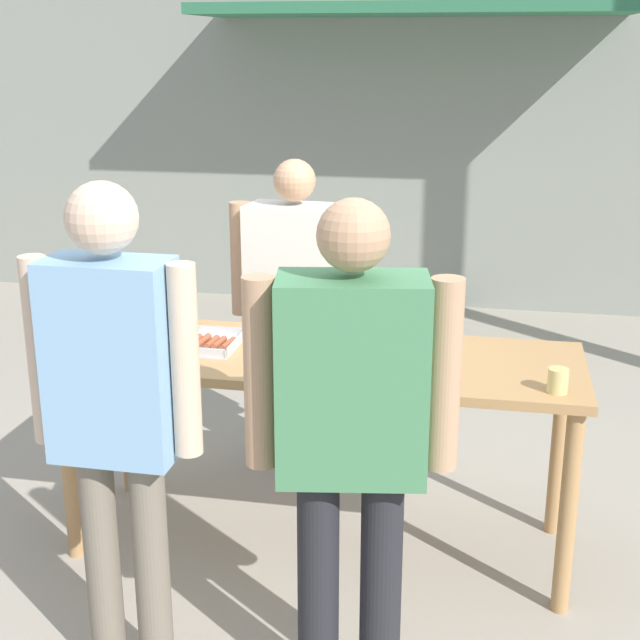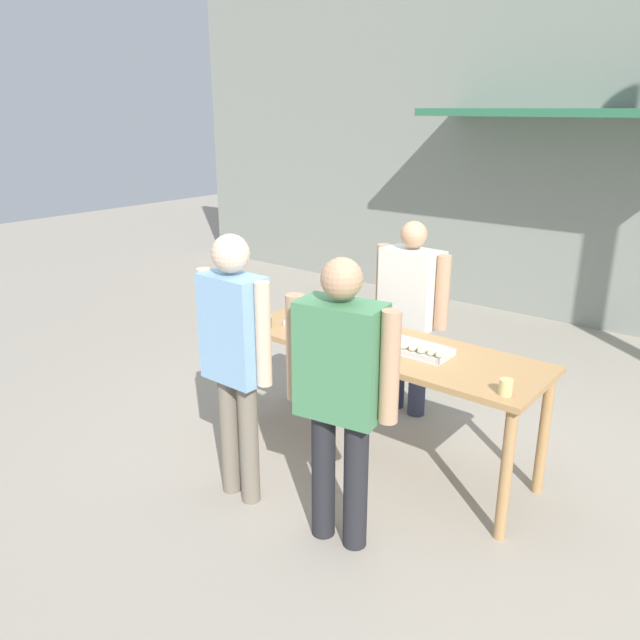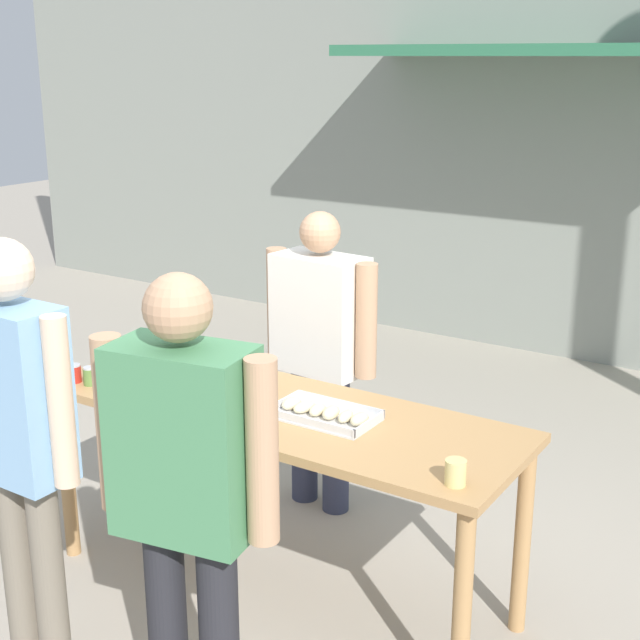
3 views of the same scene
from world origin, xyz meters
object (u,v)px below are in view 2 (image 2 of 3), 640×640
object	(u,v)px
food_tray_buns	(418,349)
person_customer_holding_hotdog	(235,347)
condiment_jar_ketchup	(268,322)
person_server_behind_table	(410,304)
condiment_jar_mustard	(259,320)
person_customer_with_cup	(340,383)
beer_cup	(506,387)
food_tray_sausages	(320,324)

from	to	relation	value
food_tray_buns	person_customer_holding_hotdog	size ratio (longest dim) A/B	0.25
condiment_jar_ketchup	person_server_behind_table	distance (m)	1.20
condiment_jar_mustard	person_customer_with_cup	bearing A→B (deg)	-27.49
food_tray_buns	beer_cup	bearing A→B (deg)	-19.70
food_tray_buns	person_customer_with_cup	size ratio (longest dim) A/B	0.25
person_customer_holding_hotdog	beer_cup	bearing A→B (deg)	-153.40
food_tray_buns	person_customer_holding_hotdog	distance (m)	1.22
condiment_jar_mustard	person_customer_holding_hotdog	distance (m)	0.85
person_server_behind_table	condiment_jar_mustard	bearing A→B (deg)	-117.94
condiment_jar_ketchup	condiment_jar_mustard	bearing A→B (deg)	-172.17
condiment_jar_ketchup	person_customer_holding_hotdog	xyz separation A→B (m)	(0.39, -0.71, 0.11)
food_tray_sausages	person_customer_with_cup	size ratio (longest dim) A/B	0.27
person_customer_with_cup	food_tray_buns	bearing A→B (deg)	-97.05
food_tray_buns	person_customer_holding_hotdog	world-z (taller)	person_customer_holding_hotdog
food_tray_buns	person_server_behind_table	world-z (taller)	person_server_behind_table
condiment_jar_ketchup	beer_cup	size ratio (longest dim) A/B	0.92
condiment_jar_mustard	beer_cup	world-z (taller)	beer_cup
food_tray_buns	person_server_behind_table	distance (m)	0.94
food_tray_buns	beer_cup	world-z (taller)	beer_cup
person_customer_holding_hotdog	person_customer_with_cup	world-z (taller)	person_customer_holding_hotdog
food_tray_sausages	condiment_jar_ketchup	bearing A→B (deg)	-138.52
beer_cup	person_customer_holding_hotdog	distance (m)	1.62
food_tray_buns	person_customer_with_cup	world-z (taller)	person_customer_with_cup
beer_cup	person_customer_with_cup	distance (m)	0.95
person_customer_with_cup	food_tray_sausages	bearing A→B (deg)	-55.71
condiment_jar_mustard	person_server_behind_table	distance (m)	1.25
food_tray_sausages	person_customer_holding_hotdog	xyz separation A→B (m)	(0.10, -0.96, 0.14)
person_customer_with_cup	condiment_jar_mustard	bearing A→B (deg)	-36.98
person_server_behind_table	food_tray_sausages	bearing A→B (deg)	-106.55
food_tray_sausages	food_tray_buns	world-z (taller)	food_tray_buns
food_tray_sausages	food_tray_buns	bearing A→B (deg)	-0.02
condiment_jar_mustard	condiment_jar_ketchup	size ratio (longest dim) A/B	1.00
condiment_jar_mustard	person_customer_with_cup	size ratio (longest dim) A/B	0.05
condiment_jar_ketchup	person_customer_with_cup	distance (m)	1.34
beer_cup	person_customer_holding_hotdog	xyz separation A→B (m)	(-1.45, -0.71, 0.11)
condiment_jar_mustard	person_customer_holding_hotdog	xyz separation A→B (m)	(0.47, -0.70, 0.11)
person_server_behind_table	person_customer_with_cup	world-z (taller)	person_customer_with_cup
food_tray_sausages	food_tray_buns	xyz separation A→B (m)	(0.84, -0.00, 0.01)
condiment_jar_mustard	person_server_behind_table	bearing A→B (deg)	56.87
food_tray_buns	person_customer_with_cup	bearing A→B (deg)	-87.56
condiment_jar_mustard	food_tray_sausages	bearing A→B (deg)	35.56
food_tray_buns	condiment_jar_mustard	distance (m)	1.24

